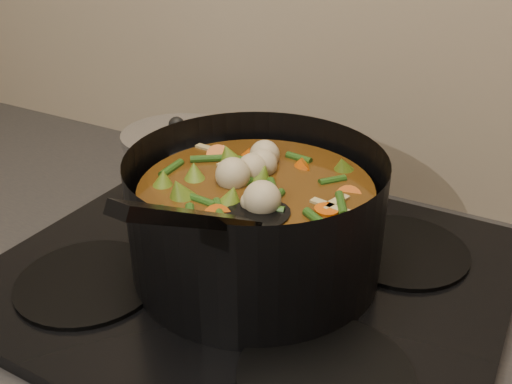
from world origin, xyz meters
The scene contains 3 objects.
stovetop centered at (0.00, 1.93, 0.92)m, with size 0.62×0.54×0.03m.
stockpot centered at (0.01, 1.93, 1.00)m, with size 0.38×0.46×0.23m.
saucepan centered at (-0.19, 2.04, 0.99)m, with size 0.17×0.17×0.14m.
Camera 1 is at (0.31, 1.40, 1.36)m, focal length 40.00 mm.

